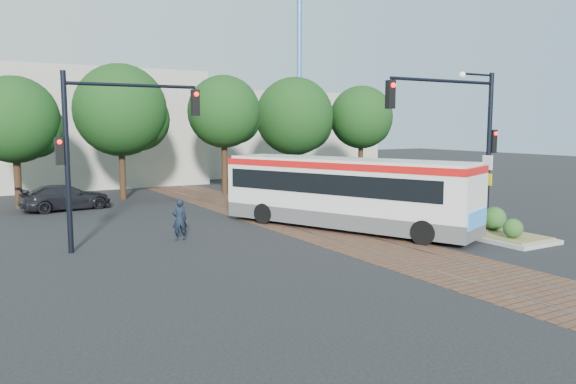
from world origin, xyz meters
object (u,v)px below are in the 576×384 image
Objects in this scene: signal_pole_main at (467,127)px; parked_car at (66,197)px; city_bus at (344,190)px; officer at (180,219)px; signal_pole_left at (102,136)px; traffic_island at (483,226)px.

signal_pole_main reaches higher than parked_car.
city_bus is 6.96× the size of officer.
parked_car is at bearing 105.43° from city_bus.
signal_pole_left is 10.65m from parked_car.
signal_pole_main is at bearing -150.19° from parked_car.
traffic_island is 11.63m from officer.
traffic_island is 3.95m from signal_pole_main.
officer is (2.71, 0.12, -3.09)m from signal_pole_left.
signal_pole_left is (-9.31, 1.10, 2.25)m from city_bus.
parked_car reaches higher than traffic_island.
traffic_island is 0.87× the size of signal_pole_main.
signal_pole_left is 3.86× the size of officer.
signal_pole_main is (2.92, -3.70, 2.55)m from city_bus.
city_bus is at bearing 135.63° from traffic_island.
signal_pole_main reaches higher than signal_pole_left.
signal_pole_main is at bearing 174.64° from traffic_island.
officer is (-10.48, 5.01, 0.45)m from traffic_island.
signal_pole_main is at bearing -21.45° from signal_pole_left.
traffic_island is 14.50m from signal_pole_left.
officer is at bearing 2.45° from signal_pole_left.
parked_car is (-12.85, 15.03, 0.31)m from traffic_island.
officer is (-6.61, 1.22, -0.83)m from city_bus.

